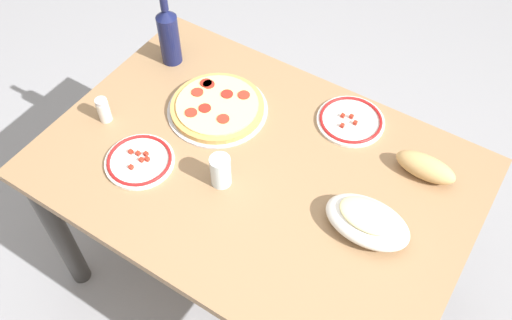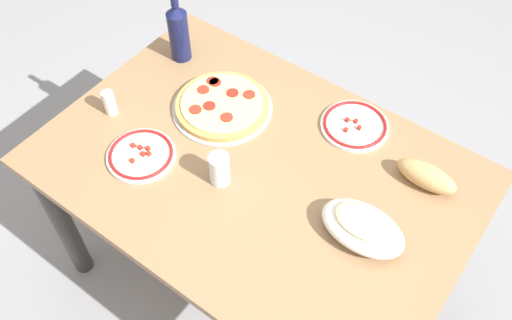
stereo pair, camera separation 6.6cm
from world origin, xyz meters
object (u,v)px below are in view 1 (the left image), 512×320
object	(u,v)px
dining_table	(256,188)
pepperoni_pizza	(217,107)
baked_pasta_dish	(367,221)
bread_loaf	(425,167)
water_glass	(221,171)
side_plate_far	(351,120)
wine_bottle	(169,34)
spice_shaker	(104,110)
side_plate_near	(140,161)

from	to	relation	value
dining_table	pepperoni_pizza	size ratio (longest dim) A/B	3.91
baked_pasta_dish	bread_loaf	distance (m)	0.27
baked_pasta_dish	water_glass	size ratio (longest dim) A/B	2.30
dining_table	pepperoni_pizza	xyz separation A→B (m)	(-0.23, 0.13, 0.13)
dining_table	side_plate_far	size ratio (longest dim) A/B	5.92
pepperoni_pizza	water_glass	bearing A→B (deg)	-52.58
baked_pasta_dish	wine_bottle	size ratio (longest dim) A/B	0.85
dining_table	baked_pasta_dish	world-z (taller)	baked_pasta_dish
pepperoni_pizza	side_plate_far	world-z (taller)	pepperoni_pizza
dining_table	side_plate_far	bearing A→B (deg)	63.12
dining_table	wine_bottle	distance (m)	0.60
bread_loaf	side_plate_far	bearing A→B (deg)	165.55
spice_shaker	side_plate_near	bearing A→B (deg)	-20.82
water_glass	side_plate_near	world-z (taller)	water_glass
side_plate_far	dining_table	bearing A→B (deg)	-116.88
side_plate_near	side_plate_far	xyz separation A→B (m)	(0.46, 0.49, -0.00)
dining_table	spice_shaker	distance (m)	0.54
side_plate_far	spice_shaker	world-z (taller)	spice_shaker
side_plate_near	bread_loaf	world-z (taller)	bread_loaf
baked_pasta_dish	spice_shaker	distance (m)	0.88
pepperoni_pizza	water_glass	distance (m)	0.29
side_plate_near	pepperoni_pizza	bearing A→B (deg)	76.51
wine_bottle	water_glass	world-z (taller)	wine_bottle
dining_table	spice_shaker	bearing A→B (deg)	-169.00
baked_pasta_dish	wine_bottle	bearing A→B (deg)	163.47
side_plate_far	spice_shaker	xyz separation A→B (m)	(-0.66, -0.41, 0.03)
pepperoni_pizza	bread_loaf	distance (m)	0.67
baked_pasta_dish	bread_loaf	size ratio (longest dim) A/B	1.33
dining_table	baked_pasta_dish	distance (m)	0.40
dining_table	water_glass	xyz separation A→B (m)	(-0.05, -0.10, 0.17)
baked_pasta_dish	side_plate_near	xyz separation A→B (m)	(-0.67, -0.16, -0.03)
baked_pasta_dish	bread_loaf	bearing A→B (deg)	76.69
pepperoni_pizza	side_plate_near	xyz separation A→B (m)	(-0.07, -0.30, -0.01)
pepperoni_pizza	bread_loaf	world-z (taller)	bread_loaf
baked_pasta_dish	spice_shaker	size ratio (longest dim) A/B	2.76
pepperoni_pizza	spice_shaker	distance (m)	0.36
water_glass	spice_shaker	world-z (taller)	water_glass
baked_pasta_dish	water_glass	xyz separation A→B (m)	(-0.42, -0.08, 0.01)
wine_bottle	side_plate_near	size ratio (longest dim) A/B	1.35
dining_table	bread_loaf	distance (m)	0.51
side_plate_far	spice_shaker	bearing A→B (deg)	-148.32
side_plate_near	spice_shaker	distance (m)	0.22
spice_shaker	wine_bottle	bearing A→B (deg)	89.11
side_plate_far	pepperoni_pizza	bearing A→B (deg)	-154.35
baked_pasta_dish	side_plate_near	size ratio (longest dim) A/B	1.15
bread_loaf	spice_shaker	bearing A→B (deg)	-160.11
bread_loaf	water_glass	bearing A→B (deg)	-144.78
baked_pasta_dish	wine_bottle	distance (m)	0.91
water_glass	wine_bottle	bearing A→B (deg)	142.66
side_plate_near	water_glass	bearing A→B (deg)	16.72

